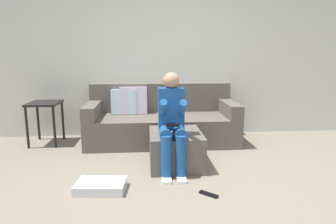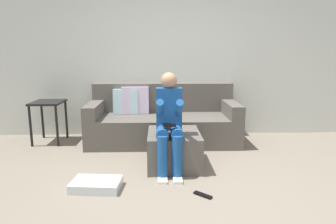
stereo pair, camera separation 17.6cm
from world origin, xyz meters
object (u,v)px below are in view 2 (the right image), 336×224
(couch_sectional, at_px, (162,121))
(remote_near_ottoman, at_px, (203,195))
(storage_bin, at_px, (96,185))
(side_table, at_px, (48,109))
(ottoman, at_px, (174,149))
(person_seated, at_px, (169,121))

(couch_sectional, xyz_separation_m, remote_near_ottoman, (0.36, -1.88, -0.31))
(couch_sectional, distance_m, storage_bin, 1.84)
(remote_near_ottoman, bearing_deg, couch_sectional, 142.92)
(couch_sectional, distance_m, side_table, 1.74)
(remote_near_ottoman, bearing_deg, side_table, -179.77)
(couch_sectional, relative_size, storage_bin, 4.63)
(couch_sectional, relative_size, ottoman, 3.06)
(ottoman, relative_size, side_table, 1.16)
(couch_sectional, bearing_deg, side_table, -179.71)
(couch_sectional, height_order, side_table, couch_sectional)
(couch_sectional, bearing_deg, person_seated, -87.06)
(person_seated, relative_size, storage_bin, 2.35)
(couch_sectional, distance_m, remote_near_ottoman, 1.94)
(couch_sectional, distance_m, person_seated, 1.29)
(ottoman, xyz_separation_m, storage_bin, (-0.82, -0.63, -0.16))
(couch_sectional, height_order, storage_bin, couch_sectional)
(ottoman, height_order, remote_near_ottoman, ottoman)
(person_seated, bearing_deg, storage_bin, -150.08)
(couch_sectional, distance_m, ottoman, 1.07)
(storage_bin, bearing_deg, person_seated, 29.92)
(ottoman, xyz_separation_m, side_table, (-1.86, 1.04, 0.31))
(person_seated, distance_m, side_table, 2.19)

